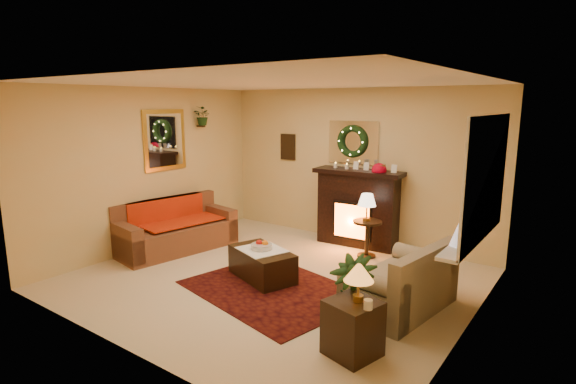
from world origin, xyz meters
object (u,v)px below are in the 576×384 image
Objects in this scene: end_table_square at (353,328)px; sofa at (176,224)px; side_table_round at (367,236)px; coffee_table at (262,264)px; loveseat at (400,274)px; fireplace at (358,213)px.

sofa is at bearing 163.52° from end_table_square.
side_table_round is 1.81m from coffee_table.
end_table_square is (0.02, -1.20, -0.15)m from loveseat.
end_table_square is 0.56× the size of coffee_table.
end_table_square is (1.12, -2.61, -0.06)m from side_table_round.
fireplace is 2.41m from loveseat.
loveseat is 1.21m from end_table_square.
loveseat is (3.77, 0.08, -0.01)m from sofa.
fireplace is at bearing 50.66° from sofa.
loveseat reaches higher than side_table_round.
fireplace is 3.45m from end_table_square.
sofa is at bearing -170.04° from loveseat.
sofa is 3.00m from fireplace.
end_table_square is at bearing -7.25° from coffee_table.
side_table_round is at bearing 85.24° from coffee_table.
side_table_round is at bearing 39.05° from sofa.
side_table_round is 1.07× the size of end_table_square.
side_table_round is (-1.10, 1.41, -0.09)m from loveseat.
sofa is 3.50× the size of end_table_square.
end_table_square is at bearing -67.49° from fireplace.
side_table_round is (2.67, 1.49, -0.10)m from sofa.
sofa is 3.77m from loveseat.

